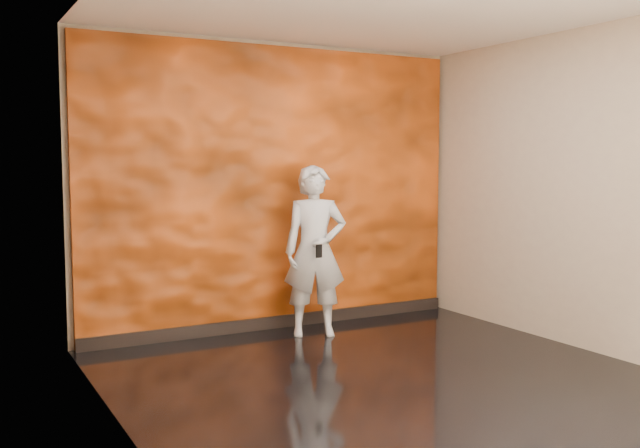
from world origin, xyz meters
The scene contains 5 objects.
room centered at (0.00, 0.00, 1.40)m, with size 4.02×4.02×2.81m.
feature_wall centered at (0.00, 1.96, 1.38)m, with size 3.90×0.06×2.75m, color orange.
baseboard centered at (0.00, 1.92, 0.06)m, with size 3.90×0.04×0.12m, color black.
man centered at (0.17, 1.49, 0.80)m, with size 0.59×0.38×1.61m, color #9399A1.
phone centered at (0.09, 1.27, 0.83)m, with size 0.07×0.01×0.12m, color black.
Camera 1 is at (-2.97, -4.38, 1.65)m, focal length 40.00 mm.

